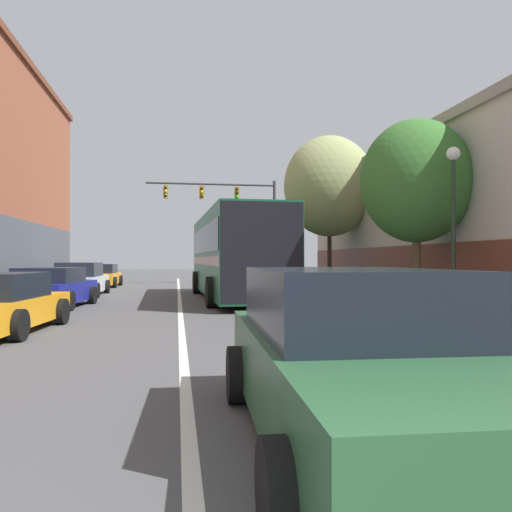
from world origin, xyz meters
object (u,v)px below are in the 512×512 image
parked_car_left_distant (52,288)px  street_tree_far (329,186)px  parked_car_left_near (102,276)px  parked_car_left_far (81,280)px  hatchback_foreground (354,361)px  parked_car_left_mid (0,304)px  street_tree_near (416,181)px  traffic_signal_gantry (233,206)px  bus (235,252)px  street_lamp (453,219)px

parked_car_left_distant → street_tree_far: 11.79m
parked_car_left_near → parked_car_left_far: bearing=-177.7°
parked_car_left_far → parked_car_left_distant: parked_car_left_far is taller
parked_car_left_near → parked_car_left_far: (0.15, -7.03, 0.05)m
parked_car_left_distant → street_tree_far: (10.43, 3.72, 4.06)m
hatchback_foreground → parked_car_left_near: bearing=14.8°
parked_car_left_mid → street_tree_near: 10.83m
hatchback_foreground → traffic_signal_gantry: 27.23m
parked_car_left_far → street_tree_far: (10.49, -1.51, 4.01)m
parked_car_left_mid → parked_car_left_far: 10.90m
street_tree_near → hatchback_foreground: bearing=-119.7°
bus → street_tree_near: (4.34, -6.36, 1.88)m
bus → hatchback_foreground: (-0.76, -15.30, -1.14)m
parked_car_left_far → parked_car_left_distant: size_ratio=1.13×
bus → parked_car_left_far: size_ratio=2.38×
parked_car_left_near → parked_car_left_distant: (0.21, -12.25, 0.00)m
street_tree_far → parked_car_left_far: bearing=171.8°
parked_car_left_far → street_tree_far: bearing=-97.7°
street_tree_near → traffic_signal_gantry: bearing=99.9°
bus → street_lamp: bearing=-154.0°
parked_car_left_mid → street_tree_far: (10.12, 9.38, 4.07)m
street_lamp → street_tree_near: size_ratio=0.78×
parked_car_left_mid → parked_car_left_distant: size_ratio=1.02×
parked_car_left_far → traffic_signal_gantry: traffic_signal_gantry is taller
hatchback_foreground → parked_car_left_far: hatchback_foreground is taller
street_lamp → street_tree_far: street_tree_far is taller
parked_car_left_distant → street_lamp: size_ratio=0.96×
parked_car_left_far → parked_car_left_distant: 5.23m
street_tree_near → street_tree_far: (-0.11, 7.63, 0.96)m
bus → parked_car_left_distant: 6.78m
parked_car_left_near → street_tree_near: street_tree_near is taller
hatchback_foreground → traffic_signal_gantry: size_ratio=0.56×
bus → traffic_signal_gantry: bearing=-7.7°
parked_car_left_near → parked_car_left_distant: 12.25m
bus → parked_car_left_mid: size_ratio=2.64×
bus → parked_car_left_near: 11.78m
parked_car_left_far → street_lamp: bearing=-135.7°
parked_car_left_distant → street_lamp: (10.53, -5.80, 1.91)m
street_lamp → street_tree_near: (0.01, 1.88, 1.19)m
hatchback_foreground → street_lamp: 8.89m
hatchback_foreground → parked_car_left_mid: bearing=37.6°
parked_car_left_near → traffic_signal_gantry: 8.87m
bus → street_tree_near: size_ratio=2.02×
hatchback_foreground → parked_car_left_far: (-5.50, 18.08, -0.02)m
traffic_signal_gantry → parked_car_left_distant: bearing=-117.9°
parked_car_left_mid → parked_car_left_distant: parked_car_left_distant is taller
street_lamp → parked_car_left_far: bearing=133.8°
parked_car_left_mid → street_tree_far: size_ratio=0.61×
bus → parked_car_left_distant: bearing=109.8°
hatchback_foreground → parked_car_left_far: size_ratio=0.98×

